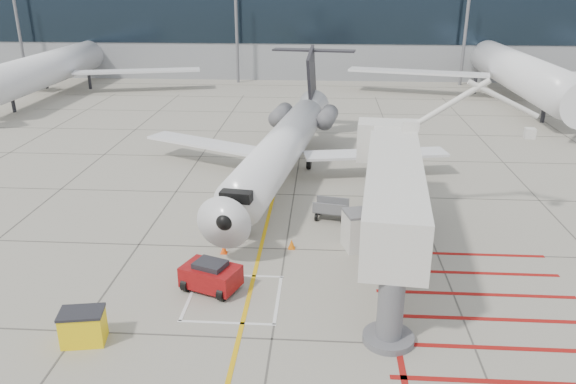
# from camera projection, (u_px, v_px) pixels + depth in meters

# --- Properties ---
(ground_plane) EXTENTS (260.00, 260.00, 0.00)m
(ground_plane) POSITION_uv_depth(u_px,v_px,m) (280.00, 288.00, 26.25)
(ground_plane) COLOR gray
(ground_plane) RESTS_ON ground
(regional_jet) EXTENTS (27.83, 33.08, 7.86)m
(regional_jet) POSITION_uv_depth(u_px,v_px,m) (274.00, 135.00, 36.62)
(regional_jet) COLOR white
(regional_jet) RESTS_ON ground_plane
(jet_bridge) EXTENTS (10.16, 18.52, 7.10)m
(jet_bridge) POSITION_uv_depth(u_px,v_px,m) (393.00, 202.00, 26.73)
(jet_bridge) COLOR silver
(jet_bridge) RESTS_ON ground_plane
(pushback_tug) EXTENTS (2.98, 2.43, 1.50)m
(pushback_tug) POSITION_uv_depth(u_px,v_px,m) (211.00, 275.00, 25.86)
(pushback_tug) COLOR maroon
(pushback_tug) RESTS_ON ground_plane
(spill_bin) EXTENTS (1.80, 1.36, 1.42)m
(spill_bin) POSITION_uv_depth(u_px,v_px,m) (83.00, 327.00, 22.11)
(spill_bin) COLOR yellow
(spill_bin) RESTS_ON ground_plane
(baggage_cart) EXTENTS (2.20, 1.63, 1.26)m
(baggage_cart) POSITION_uv_depth(u_px,v_px,m) (331.00, 209.00, 33.45)
(baggage_cart) COLOR slate
(baggage_cart) RESTS_ON ground_plane
(ground_power_unit) EXTENTS (2.96, 2.22, 2.09)m
(ground_power_unit) POSITION_uv_depth(u_px,v_px,m) (369.00, 229.00, 29.84)
(ground_power_unit) COLOR beige
(ground_power_unit) RESTS_ON ground_plane
(cone_nose) EXTENTS (0.37, 0.37, 0.51)m
(cone_nose) POSITION_uv_depth(u_px,v_px,m) (224.00, 249.00, 29.43)
(cone_nose) COLOR #FF4F0D
(cone_nose) RESTS_ON ground_plane
(cone_side) EXTENTS (0.38, 0.38, 0.53)m
(cone_side) POSITION_uv_depth(u_px,v_px,m) (292.00, 244.00, 29.94)
(cone_side) COLOR #DA640B
(cone_side) RESTS_ON ground_plane
(terminal_building) EXTENTS (180.00, 28.00, 14.00)m
(terminal_building) POSITION_uv_depth(u_px,v_px,m) (378.00, 21.00, 88.31)
(terminal_building) COLOR gray
(terminal_building) RESTS_ON ground_plane
(terminal_glass_band) EXTENTS (180.00, 0.10, 6.00)m
(terminal_glass_band) POSITION_uv_depth(u_px,v_px,m) (387.00, 21.00, 74.86)
(terminal_glass_band) COLOR black
(terminal_glass_band) RESTS_ON ground_plane
(bg_aircraft_b) EXTENTS (34.77, 38.63, 11.59)m
(bg_aircraft_b) POSITION_uv_depth(u_px,v_px,m) (55.00, 44.00, 68.90)
(bg_aircraft_b) COLOR silver
(bg_aircraft_b) RESTS_ON ground_plane
(bg_aircraft_c) EXTENTS (37.70, 41.89, 12.57)m
(bg_aircraft_c) POSITION_uv_depth(u_px,v_px,m) (512.00, 44.00, 65.39)
(bg_aircraft_c) COLOR silver
(bg_aircraft_c) RESTS_ON ground_plane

